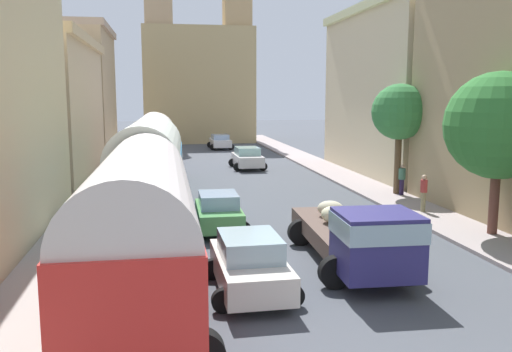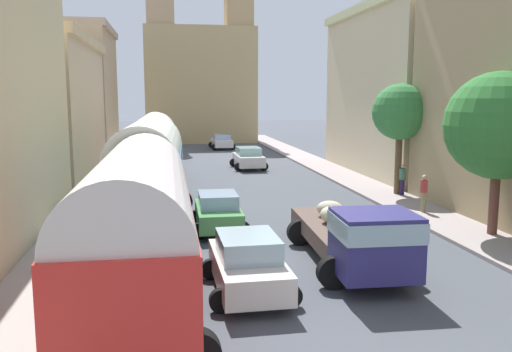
% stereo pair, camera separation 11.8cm
% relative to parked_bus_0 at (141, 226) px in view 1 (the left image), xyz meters
% --- Properties ---
extents(ground_plane, '(154.00, 154.00, 0.00)m').
position_rel_parked_bus_0_xyz_m(ground_plane, '(4.60, 20.50, -2.26)').
color(ground_plane, '#474B53').
extents(sidewalk_left, '(2.50, 70.00, 0.14)m').
position_rel_parked_bus_0_xyz_m(sidewalk_left, '(-2.65, 20.50, -2.19)').
color(sidewalk_left, '#B0A5A1').
rests_on(sidewalk_left, ground).
extents(sidewalk_right, '(2.50, 70.00, 0.14)m').
position_rel_parked_bus_0_xyz_m(sidewalk_right, '(11.85, 20.50, -2.19)').
color(sidewalk_right, '#9F9190').
rests_on(sidewalk_right, ground).
extents(building_left_2, '(6.48, 14.89, 8.75)m').
position_rel_parked_bus_0_xyz_m(building_left_2, '(-6.84, 23.01, 2.15)').
color(building_left_2, tan).
rests_on(building_left_2, ground).
extents(building_left_3, '(5.31, 11.84, 11.04)m').
position_rel_parked_bus_0_xyz_m(building_left_3, '(-6.31, 37.17, 3.29)').
color(building_left_3, tan).
rests_on(building_left_3, ground).
extents(building_right_2, '(6.49, 14.16, 10.91)m').
position_rel_parked_bus_0_xyz_m(building_right_2, '(16.05, 21.52, 3.23)').
color(building_right_2, beige).
rests_on(building_right_2, ground).
extents(distant_church, '(11.95, 7.62, 20.86)m').
position_rel_parked_bus_0_xyz_m(distant_church, '(4.60, 48.84, 5.08)').
color(distant_church, tan).
rests_on(distant_church, ground).
extents(parked_bus_0, '(3.28, 9.53, 4.06)m').
position_rel_parked_bus_0_xyz_m(parked_bus_0, '(0.00, 0.00, 0.00)').
color(parked_bus_0, red).
rests_on(parked_bus_0, ground).
extents(parked_bus_1, '(3.58, 8.73, 4.28)m').
position_rel_parked_bus_0_xyz_m(parked_bus_1, '(0.00, 9.00, 0.10)').
color(parked_bus_1, teal).
rests_on(parked_bus_1, ground).
extents(parked_bus_2, '(3.41, 9.07, 4.14)m').
position_rel_parked_bus_0_xyz_m(parked_bus_2, '(0.00, 18.00, 0.04)').
color(parked_bus_2, '#379671').
rests_on(parked_bus_2, ground).
extents(parked_bus_3, '(3.41, 8.49, 3.90)m').
position_rel_parked_bus_0_xyz_m(parked_bus_3, '(0.00, 27.00, -0.11)').
color(parked_bus_3, silver).
rests_on(parked_bus_3, ground).
extents(cargo_truck_0, '(3.13, 7.37, 2.15)m').
position_rel_parked_bus_0_xyz_m(cargo_truck_0, '(6.16, 2.56, -1.14)').
color(cargo_truck_0, navy).
rests_on(cargo_truck_0, ground).
extents(car_0, '(2.42, 4.04, 1.54)m').
position_rel_parked_bus_0_xyz_m(car_0, '(6.45, 25.50, -1.48)').
color(car_0, silver).
rests_on(car_0, ground).
extents(car_1, '(2.40, 3.98, 1.41)m').
position_rel_parked_bus_0_xyz_m(car_1, '(6.04, 39.98, -1.53)').
color(car_1, silver).
rests_on(car_1, ground).
extents(car_2, '(2.36, 3.91, 1.58)m').
position_rel_parked_bus_0_xyz_m(car_2, '(2.74, 1.34, -1.47)').
color(car_2, silver).
rests_on(car_2, ground).
extents(car_3, '(2.27, 3.63, 1.48)m').
position_rel_parked_bus_0_xyz_m(car_3, '(2.60, 8.09, -1.51)').
color(car_3, '#529B4E').
rests_on(car_3, ground).
extents(pedestrian_0, '(0.36, 0.36, 1.71)m').
position_rel_parked_bus_0_xyz_m(pedestrian_0, '(12.59, 13.38, -1.28)').
color(pedestrian_0, '#271C3D').
rests_on(pedestrian_0, ground).
extents(pedestrian_1, '(0.43, 0.43, 1.78)m').
position_rel_parked_bus_0_xyz_m(pedestrian_1, '(11.75, 9.38, -1.22)').
color(pedestrian_1, '#7E7553').
rests_on(pedestrian_1, ground).
extents(roadside_tree_1, '(3.89, 3.89, 6.09)m').
position_rel_parked_bus_0_xyz_m(roadside_tree_1, '(12.50, 5.41, 1.87)').
color(roadside_tree_1, brown).
rests_on(roadside_tree_1, ground).
extents(roadside_tree_2, '(2.86, 2.86, 5.80)m').
position_rel_parked_bus_0_xyz_m(roadside_tree_2, '(12.50, 13.78, 2.07)').
color(roadside_tree_2, brown).
rests_on(roadside_tree_2, ground).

